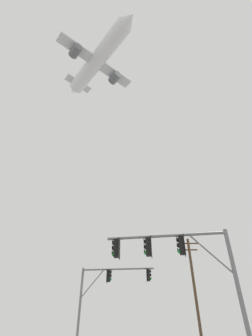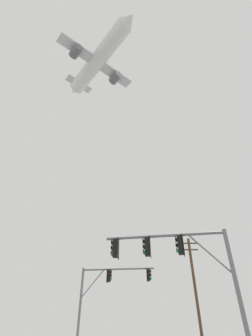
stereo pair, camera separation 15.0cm
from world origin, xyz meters
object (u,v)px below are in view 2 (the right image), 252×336
Objects in this scene: utility_pole at (195,289)px; airplane at (98,60)px; signal_pole_near at (179,259)px; signal_pole_far at (106,289)px.

utility_pole is 51.12m from airplane.
airplane is at bearing 156.79° from utility_pole.
signal_pole_near is 0.29× the size of airplane.
airplane is (-13.40, 5.74, 49.00)m from utility_pole.
airplane reaches higher than utility_pole.
utility_pole is at bearing 74.70° from signal_pole_near.
airplane is (-4.97, 11.09, 49.77)m from signal_pole_far.
signal_pole_far is 0.61× the size of utility_pole.
utility_pole reaches higher than signal_pole_far.
signal_pole_near is 10.59m from signal_pole_far.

